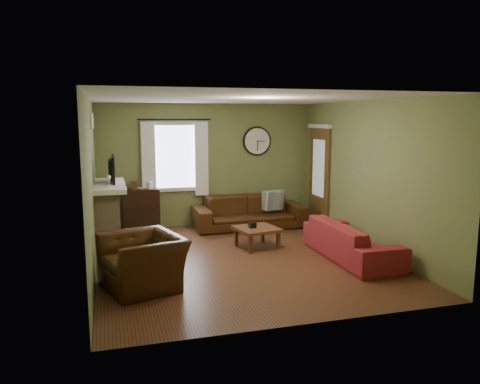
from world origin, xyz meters
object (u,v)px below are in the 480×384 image
object	(u,v)px
sofa_red	(351,241)
coffee_table	(257,238)
bookshelf	(141,210)
armchair	(143,261)
sofa_brown	(249,212)

from	to	relation	value
sofa_red	coffee_table	size ratio (longest dim) A/B	3.01
bookshelf	armchair	distance (m)	3.32
bookshelf	sofa_red	size ratio (longest dim) A/B	0.42
sofa_brown	sofa_red	world-z (taller)	sofa_brown
sofa_brown	sofa_red	xyz separation A→B (m)	(0.98, -2.57, -0.03)
armchair	coffee_table	distance (m)	2.56
bookshelf	sofa_brown	size ratio (longest dim) A/B	0.37
bookshelf	armchair	world-z (taller)	bookshelf
sofa_brown	coffee_table	size ratio (longest dim) A/B	3.35
armchair	sofa_red	bearing A→B (deg)	79.17
sofa_brown	coffee_table	bearing A→B (deg)	-101.89
coffee_table	armchair	bearing A→B (deg)	-145.61
sofa_red	armchair	size ratio (longest dim) A/B	1.88
bookshelf	coffee_table	world-z (taller)	bookshelf
sofa_brown	coffee_table	world-z (taller)	sofa_brown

